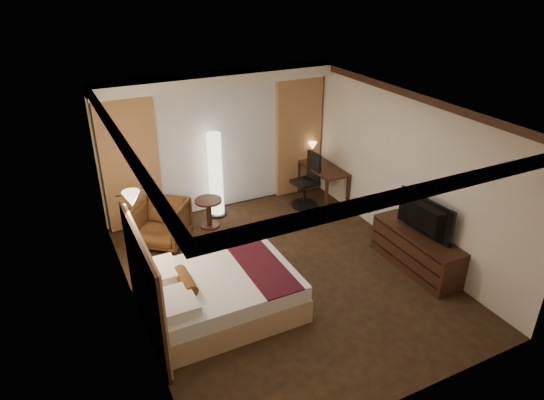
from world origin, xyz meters
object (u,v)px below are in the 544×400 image
armchair (161,222)px  office_chair (305,181)px  side_table (209,213)px  floor_lamp (216,175)px  dresser (416,251)px  bed (222,293)px  desk (322,184)px  television (420,216)px

armchair → office_chair: (2.95, 0.14, 0.13)m
side_table → office_chair: (2.00, -0.06, 0.28)m
floor_lamp → dresser: floor_lamp is taller
side_table → office_chair: bearing=-1.9°
office_chair → dresser: (0.50, -2.71, -0.24)m
armchair → dresser: (3.45, -2.57, -0.11)m
side_table → floor_lamp: 0.74m
office_chair → dresser: size_ratio=0.68×
office_chair → bed: bearing=-142.8°
bed → office_chair: (2.67, 2.32, 0.26)m
office_chair → desk: bearing=2.6°
side_table → office_chair: office_chair is taller
desk → armchair: bearing=-176.8°
bed → dresser: size_ratio=1.24×
office_chair → side_table: bearing=174.4°
side_table → armchair: bearing=-167.6°
bed → armchair: bearing=97.2°
floor_lamp → desk: bearing=-10.1°
side_table → desk: bearing=-0.3°
floor_lamp → office_chair: floor_lamp is taller
floor_lamp → television: (2.17, -3.14, 0.11)m
dresser → television: size_ratio=1.51×
side_table → floor_lamp: floor_lamp is taller
armchair → dresser: bearing=2.5°
dresser → side_table: bearing=132.1°
floor_lamp → television: 3.82m
desk → dresser: size_ratio=0.72×
floor_lamp → dresser: 3.87m
desk → television: bearing=-89.6°
armchair → desk: size_ratio=0.72×
desk → office_chair: 0.49m
floor_lamp → bed: bearing=-109.4°
bed → side_table: bearing=74.4°
dresser → television: television is taller
floor_lamp → desk: (2.15, -0.38, -0.47)m
desk → television: size_ratio=1.09×
floor_lamp → side_table: bearing=-129.2°
bed → armchair: (-0.27, 2.18, 0.13)m
dresser → desk: bearing=91.0°
bed → office_chair: bearing=41.0°
floor_lamp → dresser: bearing=-54.9°
side_table → dresser: 3.74m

